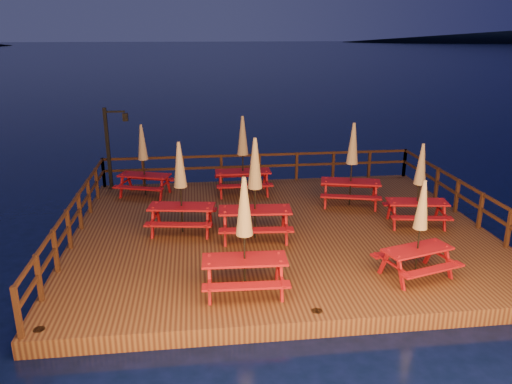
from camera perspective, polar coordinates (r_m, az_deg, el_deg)
The scene contains 13 objects.
ground at distance 15.02m, azimuth 2.76°, elevation -5.56°, with size 500.00×500.00×0.00m, color black.
deck at distance 14.94m, azimuth 2.77°, elevation -4.85°, with size 12.00×10.00×0.40m, color #422215.
deck_piles at distance 15.14m, azimuth 2.74°, elevation -6.60°, with size 11.44×9.44×1.40m.
railing at distance 16.25m, azimuth 1.77°, elevation 0.71°, with size 11.80×9.75×1.10m.
lamp_post at distance 18.74m, azimuth -16.15°, elevation 5.61°, with size 0.85×0.18×3.00m.
picnic_table_0 at distance 10.86m, azimuth -1.34°, elevation -4.82°, with size 1.94×1.62×2.68m.
picnic_table_1 at distance 14.28m, azimuth -8.62°, elevation 0.65°, with size 2.08×1.80×2.67m.
picnic_table_2 at distance 12.20m, azimuth 18.23°, elevation -3.90°, with size 1.99×1.79×2.39m.
picnic_table_3 at distance 17.82m, azimuth -12.77°, elevation 3.69°, with size 2.14×1.94×2.54m.
picnic_table_4 at distance 17.55m, azimuth -1.52°, elevation 4.36°, with size 1.96×1.61×2.79m.
picnic_table_5 at distance 13.67m, azimuth -0.12°, elevation 0.53°, with size 2.13×1.79×2.88m.
picnic_table_6 at distance 15.44m, azimuth 18.17°, elevation 0.92°, with size 1.95×1.69×2.50m.
picnic_table_7 at distance 16.67m, azimuth 10.89°, elevation 3.26°, with size 2.29×2.04×2.78m.
Camera 1 is at (-2.39, -13.54, 6.03)m, focal length 35.00 mm.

